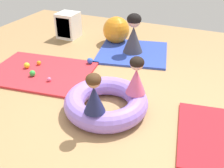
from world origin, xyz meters
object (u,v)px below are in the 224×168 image
play_ball_yellow (27,65)px  exercise_ball_large (116,30)px  play_ball_green (32,73)px  play_ball_orange_second (39,63)px  child_in_pink (136,76)px  play_ball_blue (90,61)px  storage_cube (68,26)px  child_in_navy (94,94)px  adult_seated (133,34)px  play_ball_pink (49,79)px  inflatable_cushion (106,102)px

play_ball_yellow → exercise_ball_large: bearing=63.2°
play_ball_green → play_ball_orange_second: play_ball_green is taller
child_in_pink → play_ball_blue: child_in_pink is taller
storage_cube → child_in_navy: bearing=-52.3°
child_in_pink → adult_seated: adult_seated is taller
storage_cube → play_ball_orange_second: bearing=-78.2°
play_ball_pink → child_in_navy: bearing=-30.1°
adult_seated → play_ball_yellow: size_ratio=7.51×
child_in_navy → adult_seated: adult_seated is taller
play_ball_green → exercise_ball_large: 2.14m
child_in_navy → storage_cube: size_ratio=0.90×
child_in_pink → adult_seated: (-0.66, 1.76, -0.11)m
play_ball_green → play_ball_orange_second: size_ratio=1.30×
exercise_ball_large → play_ball_orange_second: bearing=-116.3°
play_ball_yellow → child_in_navy: bearing=-26.7°
child_in_pink → exercise_ball_large: bearing=-48.2°
inflatable_cushion → play_ball_green: 1.54m
play_ball_green → adult_seated: bearing=54.0°
play_ball_yellow → play_ball_orange_second: size_ratio=1.31×
play_ball_green → play_ball_orange_second: bearing=113.3°
inflatable_cushion → play_ball_yellow: inflatable_cushion is taller
adult_seated → storage_cube: 1.68m
play_ball_blue → exercise_ball_large: 1.24m
play_ball_green → play_ball_blue: bearing=50.9°
adult_seated → child_in_navy: bearing=-134.9°
play_ball_orange_second → exercise_ball_large: exercise_ball_large is taller
play_ball_yellow → play_ball_blue: 1.11m
play_ball_green → storage_cube: size_ratio=0.18×
child_in_pink → play_ball_yellow: size_ratio=5.08×
adult_seated → inflatable_cushion: bearing=-134.3°
play_ball_orange_second → adult_seated: bearing=42.7°
adult_seated → exercise_ball_large: size_ratio=1.34×
play_ball_blue → exercise_ball_large: bearing=90.2°
play_ball_green → storage_cube: (-0.48, 1.88, 0.19)m
play_ball_green → exercise_ball_large: exercise_ball_large is taller
child_in_navy → play_ball_green: child_in_navy is taller
play_ball_yellow → exercise_ball_large: (0.93, 1.83, 0.19)m
inflatable_cushion → play_ball_pink: (-1.15, 0.29, -0.06)m
child_in_pink → storage_cube: bearing=-28.1°
inflatable_cushion → play_ball_blue: bearing=126.8°
child_in_navy → play_ball_pink: size_ratio=7.32×
child_in_pink → play_ball_green: bearing=8.6°
adult_seated → play_ball_blue: (-0.53, -0.82, -0.32)m
adult_seated → play_ball_blue: bearing=-176.3°
child_in_pink → play_ball_pink: child_in_pink is taller
child_in_pink → play_ball_green: 1.90m
child_in_pink → exercise_ball_large: size_ratio=0.91×
play_ball_green → exercise_ball_large: bearing=72.2°
adult_seated → play_ball_green: bearing=-179.5°
play_ball_green → play_ball_yellow: bearing=145.0°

